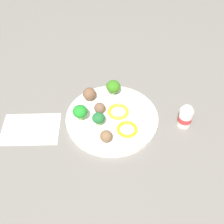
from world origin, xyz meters
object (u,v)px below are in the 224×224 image
(plate, at_px, (112,118))
(yogurt_bottle, at_px, (185,117))
(pepper_ring_front_right, at_px, (127,129))
(broccoli_floret_mid_right, at_px, (80,111))
(fork, at_px, (27,132))
(meatball_front_right, at_px, (106,136))
(meatball_center, at_px, (100,108))
(napkin, at_px, (31,129))
(broccoli_floret_back_left, at_px, (113,87))
(meatball_near_rim, at_px, (89,94))
(knife, at_px, (29,123))
(pepper_ring_center, at_px, (118,111))
(broccoli_floret_mid_left, at_px, (99,118))

(plate, height_order, yogurt_bottle, yogurt_bottle)
(plate, height_order, pepper_ring_front_right, pepper_ring_front_right)
(broccoli_floret_mid_right, height_order, fork, broccoli_floret_mid_right)
(fork, bearing_deg, meatball_front_right, 163.99)
(meatball_center, distance_m, meatball_front_right, 0.11)
(pepper_ring_front_right, distance_m, napkin, 0.29)
(broccoli_floret_back_left, height_order, meatball_near_rim, broccoli_floret_back_left)
(knife, bearing_deg, napkin, 104.84)
(pepper_ring_center, bearing_deg, knife, -0.09)
(meatball_near_rim, bearing_deg, yogurt_bottle, 154.43)
(plate, xyz_separation_m, pepper_ring_front_right, (-0.04, 0.06, 0.01))
(broccoli_floret_mid_left, distance_m, napkin, 0.21)
(knife, bearing_deg, meatball_front_right, 155.57)
(meatball_near_rim, bearing_deg, plate, 125.38)
(meatball_near_rim, bearing_deg, broccoli_floret_mid_left, 99.31)
(napkin, bearing_deg, broccoli_floret_back_left, -158.23)
(broccoli_floret_mid_right, xyz_separation_m, napkin, (0.15, 0.01, -0.05))
(meatball_center, relative_size, fork, 0.28)
(knife, distance_m, yogurt_bottle, 0.47)
(broccoli_floret_mid_right, bearing_deg, knife, -3.61)
(broccoli_floret_back_left, height_order, yogurt_bottle, yogurt_bottle)
(meatball_center, xyz_separation_m, meatball_near_rim, (0.03, -0.06, 0.00))
(meatball_center, distance_m, pepper_ring_front_right, 0.11)
(plate, distance_m, meatball_front_right, 0.09)
(pepper_ring_front_right, bearing_deg, knife, -14.33)
(broccoli_floret_mid_left, distance_m, broccoli_floret_mid_right, 0.06)
(pepper_ring_front_right, relative_size, yogurt_bottle, 0.87)
(fork, bearing_deg, plate, -175.08)
(plate, relative_size, yogurt_bottle, 4.00)
(meatball_near_rim, bearing_deg, knife, 20.81)
(meatball_front_right, distance_m, pepper_ring_front_right, 0.07)
(broccoli_floret_back_left, bearing_deg, plate, 80.32)
(broccoli_floret_mid_right, bearing_deg, meatball_center, -161.43)
(meatball_front_right, xyz_separation_m, pepper_ring_center, (-0.05, -0.10, -0.01))
(plate, bearing_deg, yogurt_bottle, 168.10)
(meatball_near_rim, distance_m, pepper_ring_center, 0.11)
(broccoli_floret_mid_right, xyz_separation_m, knife, (0.16, -0.01, -0.04))
(plate, bearing_deg, broccoli_floret_mid_left, 31.51)
(knife, bearing_deg, broccoli_floret_mid_right, 176.39)
(broccoli_floret_back_left, bearing_deg, meatball_front_right, 76.58)
(broccoli_floret_mid_left, bearing_deg, yogurt_bottle, 175.84)
(meatball_near_rim, bearing_deg, pepper_ring_front_right, 123.93)
(broccoli_floret_back_left, height_order, fork, broccoli_floret_back_left)
(broccoli_floret_mid_right, relative_size, fork, 0.44)
(broccoli_floret_mid_right, relative_size, meatball_near_rim, 1.26)
(meatball_front_right, xyz_separation_m, napkin, (0.22, -0.08, -0.03))
(meatball_near_rim, distance_m, yogurt_bottle, 0.30)
(broccoli_floret_back_left, distance_m, pepper_ring_front_right, 0.16)
(napkin, relative_size, yogurt_bottle, 2.43)
(broccoli_floret_mid_right, relative_size, yogurt_bottle, 0.76)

